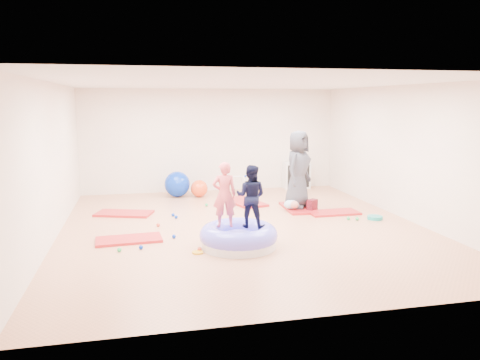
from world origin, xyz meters
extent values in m
cube|color=tan|center=(0.00, 0.00, 0.00)|extent=(7.00, 8.00, 0.01)
cube|color=silver|center=(0.00, 0.00, 2.80)|extent=(7.00, 8.00, 0.01)
cube|color=beige|center=(0.00, 4.00, 1.40)|extent=(7.00, 0.01, 2.80)
cube|color=beige|center=(0.00, -4.00, 1.40)|extent=(7.00, 0.01, 2.80)
cube|color=beige|center=(-3.50, 0.00, 1.40)|extent=(0.01, 8.00, 2.80)
cube|color=beige|center=(3.50, 0.00, 1.40)|extent=(0.01, 8.00, 2.80)
cube|color=#A51712|center=(-2.20, -0.45, 0.02)|extent=(1.19, 0.65, 0.05)
cube|color=#A51712|center=(-2.33, 1.60, 0.03)|extent=(1.34, 0.96, 0.05)
cube|color=#A51712|center=(0.53, 2.17, 0.03)|extent=(0.95, 1.38, 0.05)
cube|color=#A51712|center=(2.22, 0.69, 0.02)|extent=(1.11, 0.57, 0.05)
cube|color=#A51712|center=(1.59, 1.29, 0.03)|extent=(0.67, 1.25, 0.05)
cylinder|color=silver|center=(-0.36, -1.20, 0.07)|extent=(1.30, 1.30, 0.15)
torus|color=#5F5DEE|center=(-0.36, -1.20, 0.21)|extent=(1.34, 1.34, 0.36)
ellipsoid|color=#5F5DEE|center=(-0.36, -1.20, 0.13)|extent=(0.71, 0.71, 0.32)
imported|color=#E55359|center=(-0.58, -1.08, 0.95)|extent=(0.43, 0.30, 1.12)
imported|color=black|center=(-0.15, -1.20, 0.92)|extent=(0.65, 0.60, 1.07)
imported|color=#3A3C45|center=(1.58, 1.29, 0.93)|extent=(1.00, 1.00, 1.76)
ellipsoid|color=#A9CBE3|center=(1.39, 1.12, 0.16)|extent=(0.38, 0.24, 0.22)
sphere|color=#BF7460|center=(1.39, 0.94, 0.19)|extent=(0.18, 0.18, 0.18)
sphere|color=green|center=(2.45, 0.01, 0.04)|extent=(0.07, 0.07, 0.07)
sphere|color=green|center=(2.28, 0.07, 0.04)|extent=(0.07, 0.07, 0.07)
sphere|color=#072CAB|center=(-1.29, 1.18, 0.04)|extent=(0.07, 0.07, 0.07)
sphere|color=#072CAB|center=(-1.24, 0.97, 0.04)|extent=(0.07, 0.07, 0.07)
sphere|color=#CA3F29|center=(-1.04, -1.32, 0.04)|extent=(0.07, 0.07, 0.07)
sphere|color=#CA3F29|center=(-1.64, 0.40, 0.04)|extent=(0.07, 0.07, 0.07)
sphere|color=#072CAB|center=(-1.40, -0.47, 0.04)|extent=(0.07, 0.07, 0.07)
sphere|color=#072CAB|center=(-1.99, -1.01, 0.04)|extent=(0.07, 0.07, 0.07)
sphere|color=green|center=(-0.44, 2.01, 0.04)|extent=(0.07, 0.07, 0.07)
sphere|color=green|center=(-2.34, -1.06, 0.04)|extent=(0.07, 0.07, 0.07)
sphere|color=#072CAB|center=(-1.01, 3.31, 0.33)|extent=(0.66, 0.66, 0.66)
sphere|color=#E5451C|center=(-0.46, 3.17, 0.22)|extent=(0.44, 0.44, 0.44)
cylinder|color=silver|center=(0.22, 2.78, 0.29)|extent=(0.20, 0.21, 0.55)
cylinder|color=silver|center=(0.22, 3.24, 0.29)|extent=(0.20, 0.21, 0.55)
cylinder|color=silver|center=(0.73, 2.78, 0.29)|extent=(0.20, 0.21, 0.55)
cylinder|color=silver|center=(0.73, 3.24, 0.29)|extent=(0.20, 0.21, 0.55)
cylinder|color=silver|center=(0.48, 3.01, 0.53)|extent=(0.53, 0.03, 0.03)
sphere|color=#CA3F29|center=(0.21, 3.01, 0.53)|extent=(0.06, 0.06, 0.06)
sphere|color=#072CAB|center=(0.74, 3.01, 0.53)|extent=(0.06, 0.06, 0.06)
cube|color=silver|center=(2.43, 3.80, 0.37)|extent=(0.74, 0.36, 0.74)
cube|color=black|center=(2.43, 3.62, 0.37)|extent=(0.64, 0.02, 0.64)
cube|color=silver|center=(2.43, 3.75, 0.37)|extent=(0.02, 0.25, 0.66)
cube|color=silver|center=(2.43, 3.75, 0.37)|extent=(0.66, 0.25, 0.02)
cylinder|color=teal|center=(2.86, 0.02, 0.04)|extent=(0.32, 0.32, 0.07)
cube|color=maroon|center=(1.82, 0.97, 0.14)|extent=(0.28, 0.26, 0.28)
cylinder|color=gold|center=(-1.09, -1.41, 0.01)|extent=(0.18, 0.18, 0.03)
camera|label=1|loc=(-2.00, -8.74, 2.46)|focal=35.00mm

